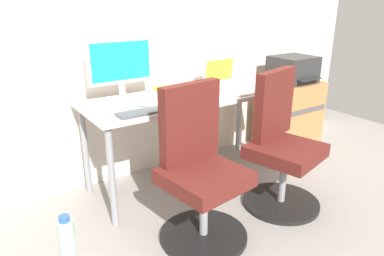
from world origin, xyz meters
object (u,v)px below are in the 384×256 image
office_chair_left (199,172)px  side_cabinet (288,115)px  printer (293,69)px  office_chair_right (281,147)px  coffee_mug (209,87)px  water_bottle_on_floor (67,242)px  desktop_monitor (121,65)px  open_laptop (224,80)px

office_chair_left → side_cabinet: (1.53, 0.67, -0.10)m
printer → office_chair_right: bearing=-141.5°
office_chair_left → coffee_mug: office_chair_left is taller
office_chair_right → water_bottle_on_floor: 1.49m
office_chair_right → printer: bearing=38.5°
office_chair_left → desktop_monitor: bearing=99.1°
side_cabinet → coffee_mug: coffee_mug is taller
office_chair_left → office_chair_right: (0.69, -0.00, 0.00)m
open_laptop → coffee_mug: open_laptop is taller
desktop_monitor → side_cabinet: bearing=-4.0°
side_cabinet → office_chair_right: bearing=-141.4°
desktop_monitor → office_chair_right: bearing=-43.8°
office_chair_left → side_cabinet: 1.67m
office_chair_right → office_chair_left: bearing=179.9°
office_chair_left → water_bottle_on_floor: 0.83m
side_cabinet → coffee_mug: size_ratio=7.10×
office_chair_left → desktop_monitor: size_ratio=1.96×
office_chair_left → coffee_mug: bearing=49.3°
side_cabinet → desktop_monitor: bearing=176.0°
office_chair_right → desktop_monitor: (-0.82, 0.78, 0.54)m
office_chair_right → open_laptop: 0.78m
printer → open_laptop: size_ratio=1.29×
office_chair_left → desktop_monitor: desktop_monitor is taller
office_chair_right → water_bottle_on_floor: bearing=173.6°
office_chair_right → desktop_monitor: desktop_monitor is taller
water_bottle_on_floor → desktop_monitor: (0.64, 0.62, 0.81)m
office_chair_left → water_bottle_on_floor: size_ratio=3.03×
office_chair_right → open_laptop: size_ratio=3.03×
side_cabinet → open_laptop: bearing=177.8°
office_chair_right → coffee_mug: (-0.19, 0.58, 0.33)m
coffee_mug → desktop_monitor: bearing=162.0°
desktop_monitor → printer: bearing=-4.0°
water_bottle_on_floor → desktop_monitor: desktop_monitor is taller
water_bottle_on_floor → coffee_mug: coffee_mug is taller
water_bottle_on_floor → desktop_monitor: bearing=44.1°
office_chair_right → side_cabinet: bearing=38.6°
printer → open_laptop: bearing=177.8°
office_chair_left → open_laptop: (0.74, 0.70, 0.34)m
side_cabinet → water_bottle_on_floor: bearing=-167.6°
printer → desktop_monitor: desktop_monitor is taller
water_bottle_on_floor → open_laptop: (1.50, 0.53, 0.62)m
desktop_monitor → coffee_mug: (0.62, -0.20, -0.20)m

